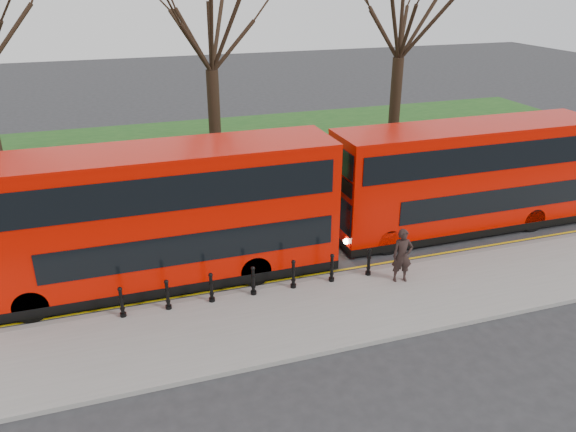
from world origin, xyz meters
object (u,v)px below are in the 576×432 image
object	(u,v)px
bollard_row	(253,281)
bus_rear	(466,179)
pedestrian	(402,256)
bus_lead	(160,218)

from	to	relation	value
bollard_row	bus_rear	xyz separation A→B (m)	(9.82, 2.63, 1.62)
pedestrian	bus_lead	bearing A→B (deg)	172.86
bollard_row	pedestrian	bearing A→B (deg)	-8.05
bus_lead	bus_rear	size ratio (longest dim) A/B	1.07
bus_lead	bus_rear	distance (m)	12.49
bollard_row	bus_lead	size ratio (longest dim) A/B	0.71
bollard_row	pedestrian	xyz separation A→B (m)	(5.13, -0.73, 0.47)
bollard_row	bus_lead	bearing A→B (deg)	141.86
bus_rear	pedestrian	size ratio (longest dim) A/B	5.84
bus_rear	pedestrian	bearing A→B (deg)	-144.40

